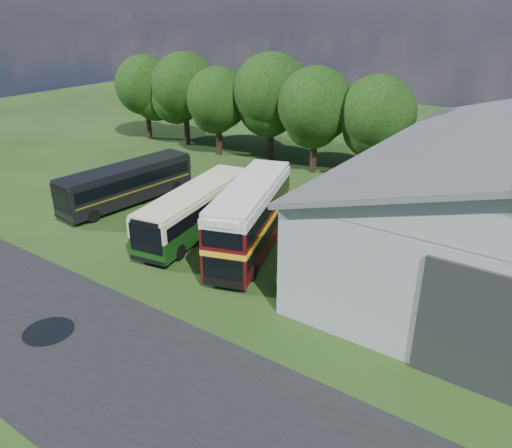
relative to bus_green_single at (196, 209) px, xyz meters
The scene contains 15 objects.
ground 9.43m from the bus_green_single, 70.78° to the right, with size 120.00×120.00×0.00m, color #1C3510.
asphalt_road 13.35m from the bus_green_single, 62.78° to the right, with size 60.00×8.00×0.02m, color black.
puddle 11.99m from the bus_green_single, 82.44° to the right, with size 2.20×2.20×0.01m, color black.
tree_far_left 25.40m from the bus_green_single, 142.66° to the left, with size 6.12×6.12×8.64m.
tree_left_a 22.11m from the bus_green_single, 133.55° to the left, with size 6.46×6.46×9.12m.
tree_left_b 18.14m from the bus_green_single, 124.04° to the left, with size 5.78×5.78×8.16m.
tree_mid 17.39m from the bus_green_single, 107.13° to the left, with size 6.80×6.80×9.60m.
tree_right_a 15.57m from the bus_green_single, 89.75° to the left, with size 6.26×6.26×8.83m.
tree_right_b 17.05m from the bus_green_single, 72.24° to the left, with size 5.98×5.98×8.45m.
shrub_front 9.23m from the bus_green_single, 17.85° to the right, with size 1.70×1.70×1.70m, color #194714.
shrub_mid 8.83m from the bus_green_single, ahead, with size 1.60×1.60×1.60m, color #194714.
shrub_back 8.88m from the bus_green_single, ahead, with size 1.80×1.80×1.80m, color #194714.
bus_green_single is the anchor object (origin of this frame).
bus_maroon_double 4.38m from the bus_green_single, ahead, with size 5.40×9.88×4.13m.
bus_dark_single 7.39m from the bus_green_single, behind, with size 3.32×10.44×2.83m.
Camera 1 is at (16.47, -12.72, 13.33)m, focal length 35.00 mm.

